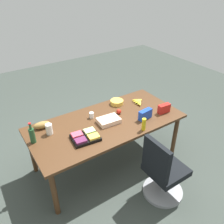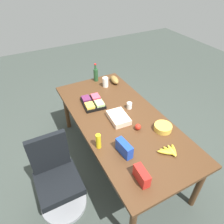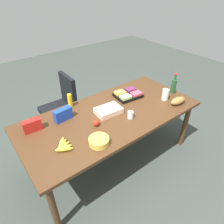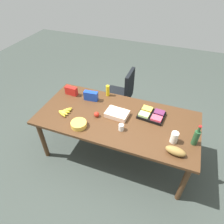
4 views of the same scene
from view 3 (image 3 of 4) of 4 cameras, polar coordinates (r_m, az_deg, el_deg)
The scene contains 15 objects.
ground_plane at distance 3.08m, azimuth -0.26°, elevation -12.64°, with size 10.00×10.00×0.00m, color #38403A.
conference_table at distance 2.59m, azimuth -0.30°, elevation -1.79°, with size 2.29×1.07×0.79m.
office_chair at distance 3.38m, azimuth -13.97°, elevation -0.17°, with size 0.56×0.56×0.99m.
paper_cup at distance 2.46m, azimuth 5.23°, elevation -0.81°, with size 0.07×0.07×0.09m, color white.
fruit_platter at distance 2.90m, azimuth 4.54°, elevation 4.93°, with size 0.39×0.32×0.07m.
apple_red at distance 2.34m, azimuth -4.47°, elevation -3.08°, with size 0.08×0.08×0.08m, color red.
chip_bowl at distance 2.11m, azimuth -3.70°, elevation -8.14°, with size 0.21×0.21×0.07m, color gold.
chip_bag_red at distance 2.42m, azimuth -21.58°, elevation -3.56°, with size 0.20×0.08×0.14m, color red.
banana_bunch at distance 2.13m, azimuth -13.69°, elevation -9.31°, with size 0.18×0.24×0.04m.
chip_bag_blue at distance 2.48m, azimuth -13.63°, elevation -0.68°, with size 0.22×0.08×0.15m, color #1A3FAF.
sheet_cake at distance 2.55m, azimuth -1.02°, elevation 0.43°, with size 0.32×0.22×0.07m, color beige.
mustard_bottle at distance 2.69m, azimuth -11.78°, elevation 3.15°, with size 0.06×0.06×0.18m, color yellow.
mayo_jar at distance 2.90m, azimuth 14.80°, elevation 4.78°, with size 0.09×0.09×0.15m, color white.
wine_bottle at distance 3.09m, azimuth 16.98°, elevation 7.13°, with size 0.09×0.09×0.30m.
bread_loaf at distance 2.86m, azimuth 18.11°, elevation 3.02°, with size 0.24×0.11×0.10m, color olive.
Camera 3 is at (-1.27, -1.65, 2.26)m, focal length 32.45 mm.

